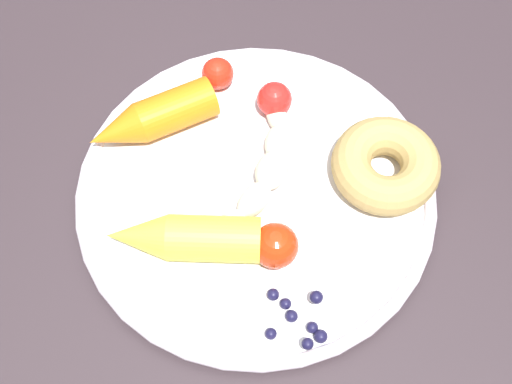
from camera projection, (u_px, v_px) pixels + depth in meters
name	position (u px, v px, depth m)	size (l,w,h in m)	color
ground_plane	(248.00, 339.00, 1.33)	(6.00, 6.00, 0.00)	gray
dining_table	(241.00, 174.00, 0.77)	(1.20, 0.95, 0.71)	#32272C
plate	(256.00, 193.00, 0.66)	(0.34, 0.34, 0.02)	silver
banana	(265.00, 169.00, 0.66)	(0.07, 0.17, 0.03)	beige
carrot_orange	(152.00, 119.00, 0.67)	(0.10, 0.13, 0.04)	orange
carrot_yellow	(183.00, 238.00, 0.62)	(0.14, 0.10, 0.04)	yellow
donut	(386.00, 165.00, 0.65)	(0.10, 0.10, 0.04)	tan
blueberry_pile	(299.00, 318.00, 0.60)	(0.06, 0.06, 0.02)	#191638
tomato_near	(218.00, 74.00, 0.70)	(0.03, 0.03, 0.03)	red
tomato_mid	(275.00, 246.00, 0.61)	(0.04, 0.04, 0.04)	red
tomato_far	(274.00, 99.00, 0.69)	(0.03, 0.03, 0.03)	red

